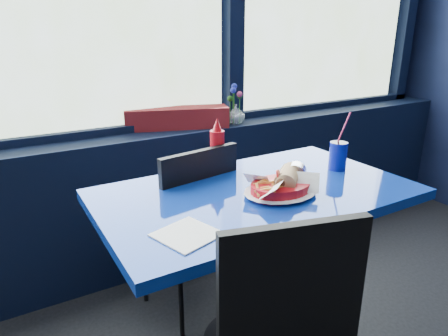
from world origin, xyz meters
TOP-DOWN VIEW (x-y plane):
  - window_sill at (0.00, 2.87)m, footprint 5.00×0.26m
  - near_table at (0.30, 2.00)m, footprint 1.20×0.70m
  - chair_near_back at (0.18, 2.32)m, footprint 0.45×0.45m
  - planter_box at (0.37, 2.90)m, footprint 0.60×0.32m
  - flower_vase at (0.71, 2.82)m, footprint 0.13×0.14m
  - food_basket at (0.35, 1.92)m, footprint 0.30×0.30m
  - ketchup_bottle at (0.28, 2.28)m, footprint 0.06×0.06m
  - soda_cup at (0.74, 2.02)m, footprint 0.08×0.08m
  - napkin at (-0.09, 1.81)m, footprint 0.21×0.21m

SIDE VIEW (x-z plane):
  - window_sill at x=0.00m, z-range 0.00..0.80m
  - chair_near_back at x=0.18m, z-range 0.07..0.94m
  - near_table at x=0.30m, z-range 0.19..0.94m
  - napkin at x=-0.09m, z-range 0.75..0.75m
  - food_basket at x=0.35m, z-range 0.74..0.83m
  - soda_cup at x=0.74m, z-range 0.69..0.94m
  - ketchup_bottle at x=0.28m, z-range 0.74..0.97m
  - planter_box at x=0.37m, z-range 0.80..0.92m
  - flower_vase at x=0.71m, z-range 0.75..0.99m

